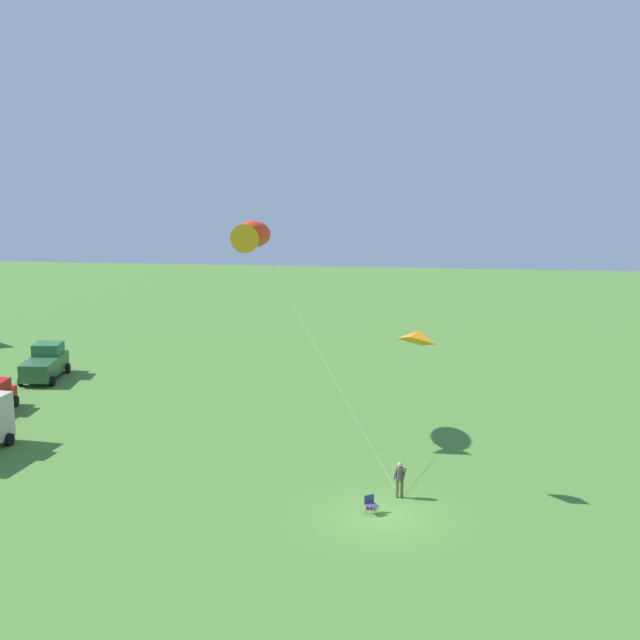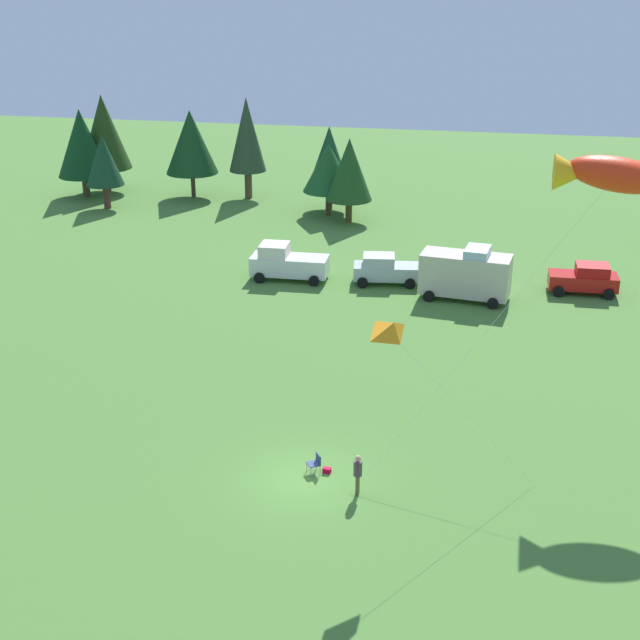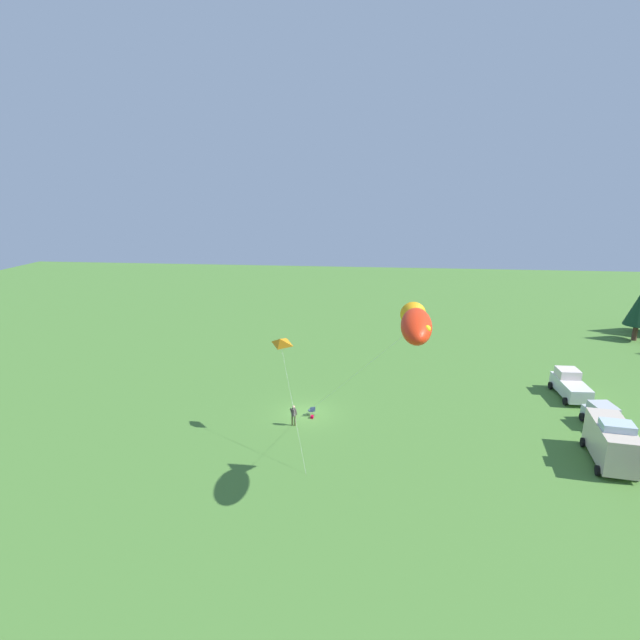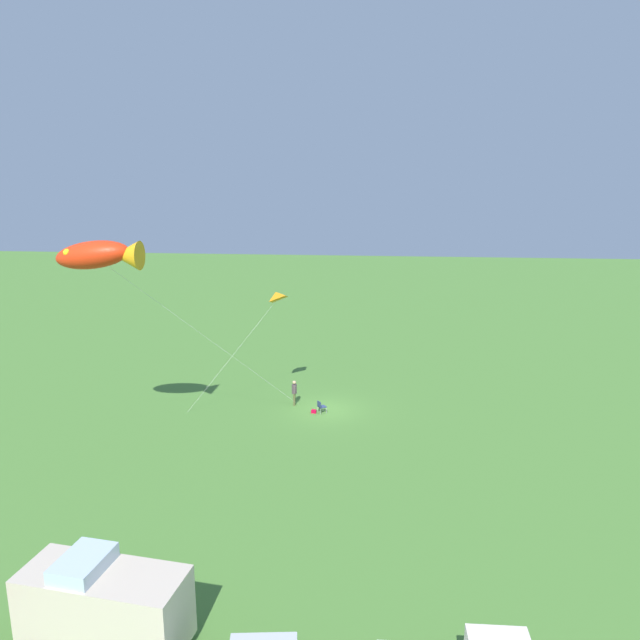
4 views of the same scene
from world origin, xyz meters
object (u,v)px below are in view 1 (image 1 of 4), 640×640
object	(u,v)px
kite_delta_orange	(419,336)
truck_green_flatbed	(45,363)
folding_chair	(370,503)
person_kite_flyer	(400,477)
backpack_on_grass	(370,507)
kite_large_fish	(252,235)

from	to	relation	value
kite_delta_orange	truck_green_flatbed	bearing A→B (deg)	56.42
folding_chair	kite_delta_orange	xyz separation A→B (m)	(3.23, -1.96, 6.92)
truck_green_flatbed	kite_delta_orange	distance (m)	31.68
person_kite_flyer	folding_chair	distance (m)	2.35
backpack_on_grass	kite_delta_orange	distance (m)	8.06
person_kite_flyer	folding_chair	world-z (taller)	person_kite_flyer
kite_delta_orange	kite_large_fish	bearing A→B (deg)	50.50
kite_large_fish	backpack_on_grass	bearing A→B (deg)	-145.23
kite_delta_orange	backpack_on_grass	bearing A→B (deg)	143.81
person_kite_flyer	backpack_on_grass	bearing A→B (deg)	-43.13
person_kite_flyer	kite_large_fish	world-z (taller)	kite_large_fish
folding_chair	kite_delta_orange	bearing A→B (deg)	115.48
folding_chair	kite_large_fish	size ratio (longest dim) A/B	0.07
truck_green_flatbed	backpack_on_grass	bearing A→B (deg)	-135.92
truck_green_flatbed	kite_large_fish	bearing A→B (deg)	-125.92
person_kite_flyer	kite_delta_orange	distance (m)	6.56
backpack_on_grass	kite_large_fish	bearing A→B (deg)	34.77
backpack_on_grass	kite_delta_orange	world-z (taller)	kite_delta_orange
folding_chair	truck_green_flatbed	world-z (taller)	truck_green_flatbed
backpack_on_grass	kite_delta_orange	xyz separation A→B (m)	(2.77, -2.02, 7.30)
person_kite_flyer	kite_large_fish	bearing A→B (deg)	-137.82
kite_large_fish	kite_delta_orange	xyz separation A→B (m)	(-7.60, -9.22, -3.82)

